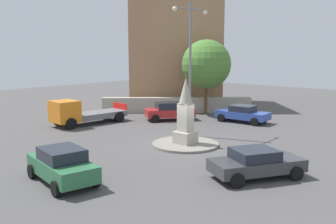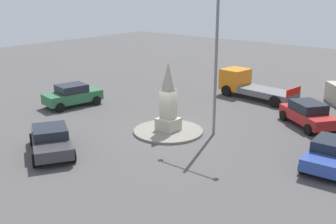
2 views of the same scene
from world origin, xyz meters
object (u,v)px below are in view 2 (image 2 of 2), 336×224
at_px(monument, 168,101).
at_px(streetlamp, 217,43).
at_px(car_dark_grey_parked_left, 51,140).
at_px(truck_orange_approaching, 249,85).
at_px(car_green_parked_right, 73,95).
at_px(car_blue_far_side, 332,153).
at_px(car_red_waiting, 308,114).

xyz_separation_m(monument, streetlamp, (2.21, 1.40, 3.32)).
distance_m(car_dark_grey_parked_left, truck_orange_approaching, 16.31).
bearing_deg(car_green_parked_right, truck_orange_approaching, 50.44).
bearing_deg(car_dark_grey_parked_left, streetlamp, 57.31).
relative_size(car_green_parked_right, car_blue_far_side, 1.00).
bearing_deg(streetlamp, car_blue_far_side, -1.45).
xyz_separation_m(monument, car_dark_grey_parked_left, (-2.62, -6.13, -1.21)).
bearing_deg(car_dark_grey_parked_left, car_red_waiting, 55.87).
height_order(streetlamp, car_dark_grey_parked_left, streetlamp).
relative_size(streetlamp, car_green_parked_right, 2.07).
bearing_deg(streetlamp, truck_orange_approaching, 106.63).
xyz_separation_m(car_green_parked_right, car_red_waiting, (14.48, 6.33, -0.03)).
relative_size(streetlamp, car_blue_far_side, 2.07).
bearing_deg(car_dark_grey_parked_left, car_blue_far_side, 32.57).
bearing_deg(monument, car_red_waiting, 47.26).
xyz_separation_m(streetlamp, car_green_parked_right, (-10.92, -1.49, -4.43)).
height_order(monument, streetlamp, streetlamp).
distance_m(monument, car_red_waiting, 8.57).
height_order(monument, car_green_parked_right, monument).
relative_size(car_green_parked_right, car_dark_grey_parked_left, 0.93).
bearing_deg(monument, car_dark_grey_parked_left, -113.13).
height_order(streetlamp, car_green_parked_right, streetlamp).
bearing_deg(car_blue_far_side, car_green_parked_right, -175.71).
height_order(car_green_parked_right, car_dark_grey_parked_left, car_green_parked_right).
distance_m(streetlamp, truck_orange_approaching, 9.97).
xyz_separation_m(car_dark_grey_parked_left, truck_orange_approaching, (2.26, 16.15, 0.23)).
height_order(car_blue_far_side, car_red_waiting, car_red_waiting).
distance_m(car_green_parked_right, truck_orange_approaching, 13.11).
bearing_deg(monument, streetlamp, 32.24).
distance_m(car_blue_far_side, truck_orange_approaching, 12.77).
height_order(streetlamp, truck_orange_approaching, streetlamp).
relative_size(car_blue_far_side, car_red_waiting, 1.01).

